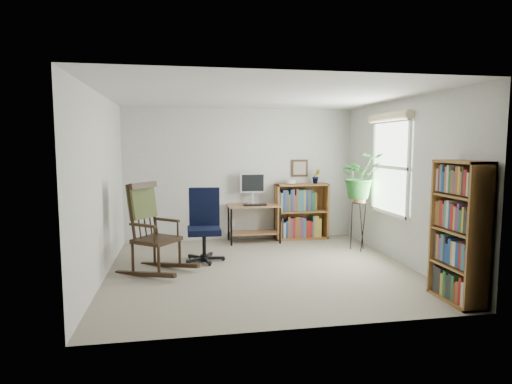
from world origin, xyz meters
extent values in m
cube|color=gray|center=(0.00, 0.00, 0.00)|extent=(4.20, 4.00, 0.00)
cube|color=silver|center=(0.00, 0.00, 2.40)|extent=(4.20, 4.00, 0.00)
cube|color=beige|center=(0.00, 2.00, 1.20)|extent=(4.20, 0.00, 2.40)
cube|color=beige|center=(0.00, -2.00, 1.20)|extent=(4.20, 0.00, 2.40)
cube|color=beige|center=(-2.10, 0.00, 1.20)|extent=(0.00, 4.00, 2.40)
cube|color=beige|center=(2.10, 0.00, 1.20)|extent=(0.00, 4.00, 2.40)
cube|color=black|center=(0.19, 1.58, 0.69)|extent=(0.40, 0.15, 0.02)
imported|color=#266C26|center=(1.80, 0.80, 1.60)|extent=(1.69, 1.88, 1.46)
imported|color=#266C26|center=(1.39, 1.83, 1.08)|extent=(0.13, 0.24, 0.11)
camera|label=1|loc=(-1.09, -5.76, 1.73)|focal=30.00mm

